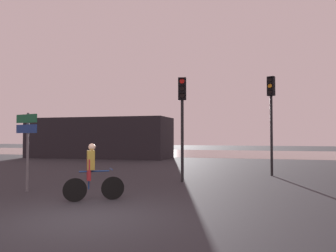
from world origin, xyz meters
TOP-DOWN VIEW (x-y plane):
  - ground_plane at (0.00, 0.00)m, footprint 120.00×120.00m
  - water_strip at (0.00, 29.03)m, footprint 80.00×16.00m
  - distant_building at (-9.61, 19.03)m, footprint 12.29×4.00m
  - traffic_light_far_right at (4.26, 9.39)m, footprint 0.39×0.41m
  - traffic_light_center at (0.72, 6.34)m, footprint 0.36×0.37m
  - direction_sign_post at (-3.69, 2.64)m, footprint 1.06×0.36m
  - cyclist at (-0.85, 1.84)m, footprint 1.44×0.98m

SIDE VIEW (x-z plane):
  - ground_plane at x=0.00m, z-range 0.00..0.00m
  - water_strip at x=0.00m, z-range 0.00..0.01m
  - cyclist at x=-0.85m, z-range 0.01..1.63m
  - distant_building at x=-9.61m, z-range 0.00..3.39m
  - direction_sign_post at x=-3.69m, z-range 0.49..3.09m
  - traffic_light_center at x=0.72m, z-range 0.83..5.03m
  - traffic_light_far_right at x=4.26m, z-range 0.89..5.50m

